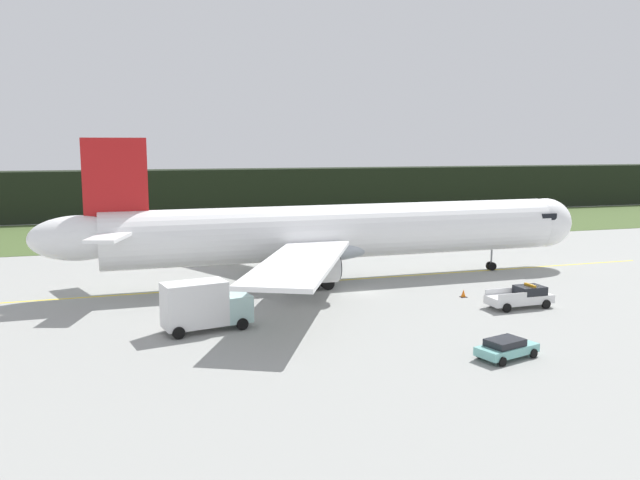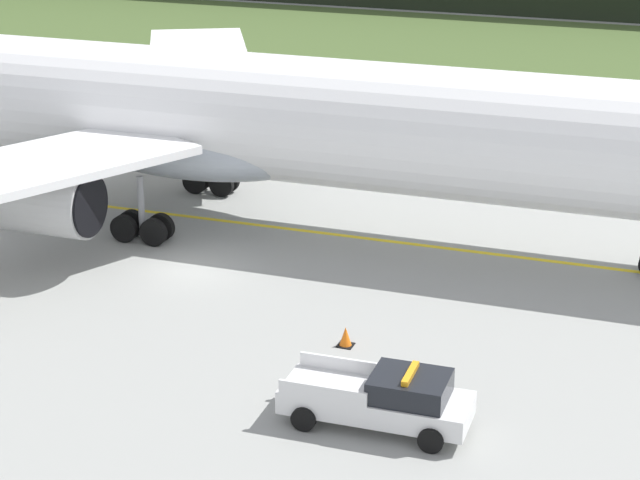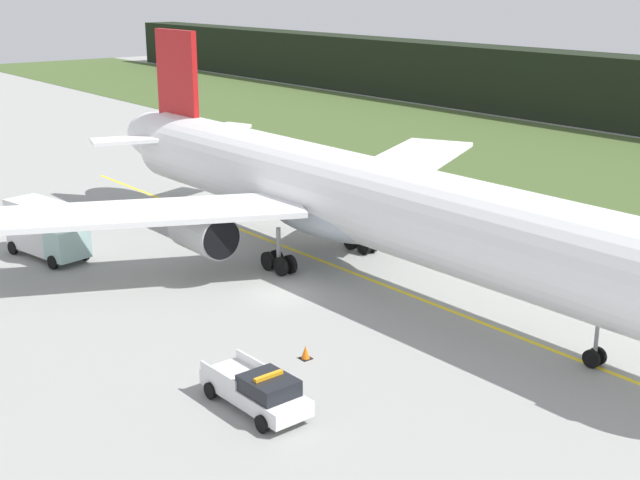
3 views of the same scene
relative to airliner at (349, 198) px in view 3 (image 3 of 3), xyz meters
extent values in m
plane|color=gray|center=(0.52, -5.67, -4.84)|extent=(320.00, 320.00, 0.00)
cube|color=yellow|center=(0.60, 0.01, -4.83)|extent=(73.55, 1.48, 0.01)
cylinder|color=white|center=(0.60, 0.01, 0.16)|extent=(46.05, 6.11, 5.38)
ellipsoid|color=white|center=(-24.00, -0.38, 0.56)|extent=(8.67, 4.17, 4.03)
ellipsoid|color=#ADB6C0|center=(-1.70, -0.03, -1.32)|extent=(12.28, 5.84, 2.96)
cube|color=white|center=(-7.09, 11.36, -0.51)|extent=(14.52, 21.00, 0.35)
cylinder|color=#B4B4B4|center=(-4.73, 7.72, -1.84)|extent=(4.10, 2.76, 2.70)
cylinder|color=black|center=(-2.65, 7.75, -1.84)|extent=(0.16, 2.48, 2.48)
cube|color=white|center=(-6.73, -11.58, -0.51)|extent=(14.01, 21.14, 0.35)
cylinder|color=#B4B4B4|center=(-4.48, -7.87, -1.84)|extent=(4.10, 2.76, 2.70)
cylinder|color=black|center=(-2.40, -7.83, -1.84)|extent=(0.16, 2.48, 2.48)
cube|color=#B31617|center=(-20.71, -0.33, 5.30)|extent=(5.60, 0.53, 8.12)
cube|color=white|center=(-21.27, 3.25, 1.10)|extent=(4.61, 7.24, 0.28)
cube|color=white|center=(-21.15, -3.93, 1.10)|extent=(4.43, 7.23, 0.28)
cylinder|color=gray|center=(18.06, 0.29, -3.24)|extent=(0.20, 0.20, 2.31)
cylinder|color=black|center=(18.06, 0.55, -4.39)|extent=(0.90, 0.23, 0.90)
cylinder|color=black|center=(18.07, 0.03, -4.39)|extent=(0.90, 0.23, 0.90)
cylinder|color=gray|center=(-2.76, 3.45, -3.09)|extent=(0.28, 0.28, 2.31)
cylinder|color=black|center=(-2.05, 3.11, -4.24)|extent=(1.20, 0.32, 1.20)
cylinder|color=black|center=(-2.06, 3.81, -4.24)|extent=(1.20, 0.32, 1.20)
cylinder|color=black|center=(-3.45, 3.09, -4.24)|extent=(1.20, 0.32, 1.20)
cylinder|color=black|center=(-3.46, 3.79, -4.24)|extent=(1.20, 0.32, 1.20)
cylinder|color=gray|center=(-2.65, -3.54, -3.09)|extent=(0.28, 0.28, 2.31)
cylinder|color=black|center=(-1.95, -3.18, -4.24)|extent=(1.20, 0.32, 1.20)
cylinder|color=black|center=(-1.94, -3.88, -4.24)|extent=(1.20, 0.32, 1.20)
cylinder|color=black|center=(-3.35, -3.20, -4.24)|extent=(1.20, 0.32, 1.20)
cylinder|color=black|center=(-3.34, -3.90, -4.24)|extent=(1.20, 0.32, 1.20)
cube|color=silver|center=(11.45, -14.84, -4.11)|extent=(5.73, 2.21, 0.70)
cube|color=black|center=(12.47, -14.80, -3.41)|extent=(2.33, 1.94, 0.70)
cube|color=silver|center=(10.06, -13.92, -3.53)|extent=(2.72, 0.19, 0.45)
cube|color=silver|center=(10.13, -15.84, -3.53)|extent=(2.72, 0.19, 0.45)
cube|color=orange|center=(12.47, -14.80, -2.98)|extent=(0.25, 1.42, 0.16)
cylinder|color=black|center=(13.34, -13.74, -4.46)|extent=(0.77, 0.27, 0.76)
cylinder|color=black|center=(13.41, -15.80, -4.46)|extent=(0.77, 0.27, 0.76)
cylinder|color=black|center=(9.49, -13.87, -4.46)|extent=(0.77, 0.27, 0.76)
cylinder|color=black|center=(9.56, -15.93, -4.46)|extent=(0.77, 0.27, 0.76)
cube|color=#A3C9C5|center=(-12.26, -13.50, -3.39)|extent=(2.34, 2.73, 2.00)
cube|color=silver|center=(-15.42, -14.15, -2.75)|extent=(4.92, 3.26, 3.27)
cylinder|color=#99999E|center=(-14.53, -13.97, -4.48)|extent=(0.77, 0.25, 1.04)
cylinder|color=#99999E|center=(-16.30, -14.33, -4.48)|extent=(0.77, 0.25, 1.04)
cylinder|color=black|center=(-12.50, -12.33, -4.39)|extent=(0.93, 0.44, 0.90)
cylinder|color=black|center=(-12.02, -14.68, -4.39)|extent=(0.93, 0.44, 0.90)
cylinder|color=black|center=(-17.21, -13.29, -4.39)|extent=(0.93, 0.44, 0.90)
cylinder|color=black|center=(-16.73, -15.64, -4.39)|extent=(0.93, 0.44, 0.90)
cube|color=black|center=(8.85, -10.12, -4.82)|extent=(0.55, 0.55, 0.03)
cone|color=orange|center=(8.85, -10.12, -4.48)|extent=(0.43, 0.43, 0.67)
camera|label=1|loc=(-19.94, -60.67, 8.77)|focal=36.28mm
camera|label=2|loc=(20.25, -43.21, 12.30)|focal=63.24mm
camera|label=3|loc=(39.26, -33.06, 12.80)|focal=47.66mm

